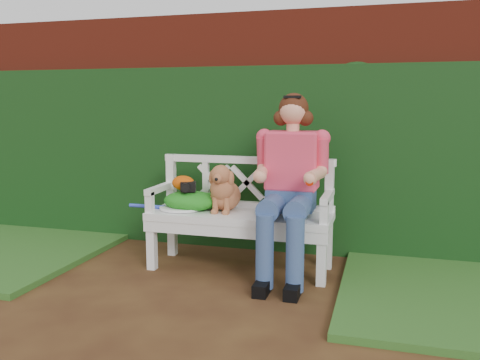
# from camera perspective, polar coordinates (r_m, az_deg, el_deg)

# --- Properties ---
(ground) EXTENTS (60.00, 60.00, 0.00)m
(ground) POSITION_cam_1_polar(r_m,az_deg,el_deg) (3.49, -8.90, -14.60)
(ground) COLOR #361C10
(brick_wall) EXTENTS (10.00, 0.30, 2.20)m
(brick_wall) POSITION_cam_1_polar(r_m,az_deg,el_deg) (5.00, 0.05, 5.56)
(brick_wall) COLOR maroon
(brick_wall) RESTS_ON ground
(ivy_hedge) EXTENTS (10.00, 0.18, 1.70)m
(ivy_hedge) POSITION_cam_1_polar(r_m,az_deg,el_deg) (4.81, -0.67, 2.44)
(ivy_hedge) COLOR #143911
(ivy_hedge) RESTS_ON ground
(garden_bench) EXTENTS (1.64, 0.77, 0.48)m
(garden_bench) POSITION_cam_1_polar(r_m,az_deg,el_deg) (4.23, 0.00, -6.84)
(garden_bench) COLOR white
(garden_bench) RESTS_ON ground
(seated_woman) EXTENTS (0.73, 0.90, 1.45)m
(seated_woman) POSITION_cam_1_polar(r_m,az_deg,el_deg) (4.02, 5.73, -0.67)
(seated_woman) COLOR #FB4674
(seated_woman) RESTS_ON ground
(dog) EXTENTS (0.35, 0.42, 0.40)m
(dog) POSITION_cam_1_polar(r_m,az_deg,el_deg) (4.19, -1.75, -0.81)
(dog) COLOR #B26B4A
(dog) RESTS_ON garden_bench
(tennis_racket) EXTENTS (0.71, 0.38, 0.03)m
(tennis_racket) POSITION_cam_1_polar(r_m,az_deg,el_deg) (4.30, -7.16, -3.14)
(tennis_racket) COLOR silver
(tennis_racket) RESTS_ON garden_bench
(green_bag) EXTENTS (0.53, 0.45, 0.16)m
(green_bag) POSITION_cam_1_polar(r_m,az_deg,el_deg) (4.30, -5.54, -2.27)
(green_bag) COLOR #2E7328
(green_bag) RESTS_ON garden_bench
(camera_item) EXTENTS (0.15, 0.13, 0.08)m
(camera_item) POSITION_cam_1_polar(r_m,az_deg,el_deg) (4.25, -5.83, -0.73)
(camera_item) COLOR black
(camera_item) RESTS_ON green_bag
(baseball_glove) EXTENTS (0.22, 0.17, 0.13)m
(baseball_glove) POSITION_cam_1_polar(r_m,az_deg,el_deg) (4.30, -6.39, -0.33)
(baseball_glove) COLOR #CB4A06
(baseball_glove) RESTS_ON green_bag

